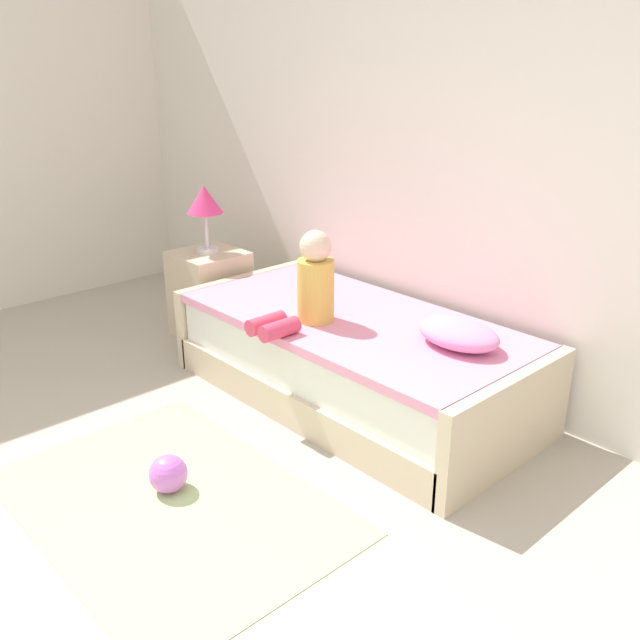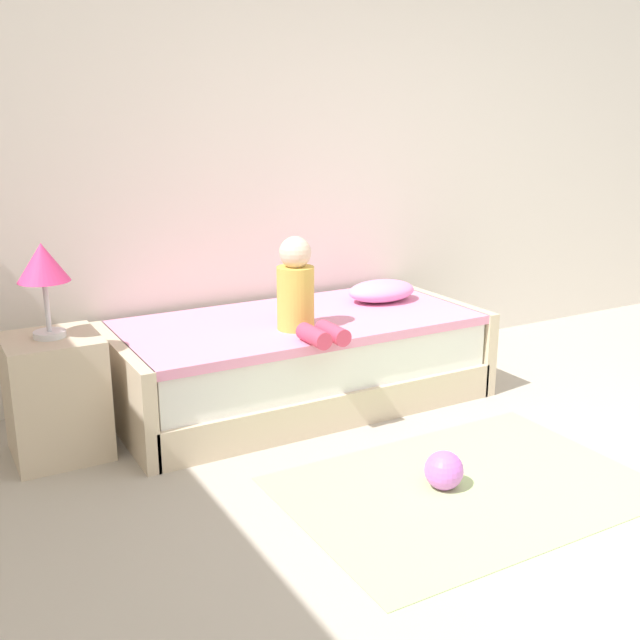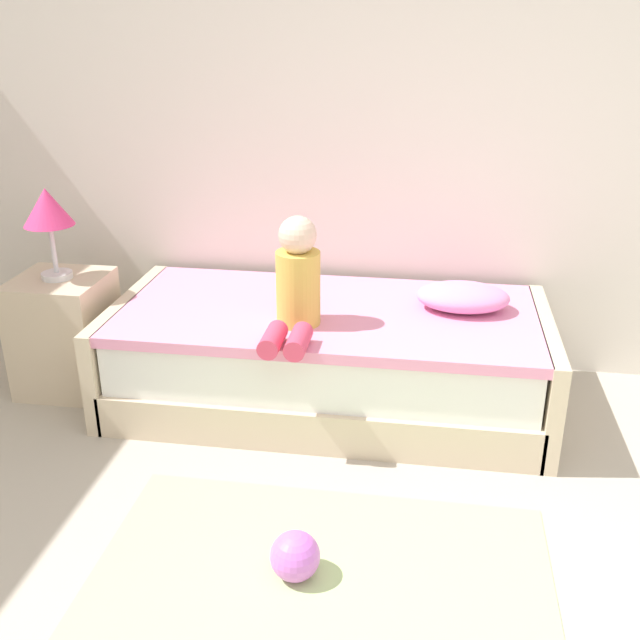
{
  "view_description": "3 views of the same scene",
  "coord_description": "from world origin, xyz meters",
  "views": [
    {
      "loc": [
        1.8,
        -0.54,
        1.87
      ],
      "look_at": [
        -0.67,
        1.75,
        0.55
      ],
      "focal_mm": 38.63,
      "sensor_mm": 36.0,
      "label": 1
    },
    {
      "loc": [
        -2.57,
        -1.6,
        1.62
      ],
      "look_at": [
        -0.67,
        1.75,
        0.55
      ],
      "focal_mm": 41.83,
      "sensor_mm": 36.0,
      "label": 2
    },
    {
      "loc": [
        -0.21,
        -1.23,
        1.82
      ],
      "look_at": [
        -0.67,
        1.75,
        0.55
      ],
      "focal_mm": 41.28,
      "sensor_mm": 36.0,
      "label": 3
    }
  ],
  "objects": [
    {
      "name": "area_rug",
      "position": [
        -0.52,
        0.7,
        0.0
      ],
      "size": [
        1.6,
        1.1,
        0.01
      ],
      "primitive_type": "cube",
      "color": "#B2D189",
      "rests_on": "ground"
    },
    {
      "name": "wall_rear",
      "position": [
        0.0,
        2.6,
        1.45
      ],
      "size": [
        7.2,
        0.1,
        2.9
      ],
      "primitive_type": "cube",
      "color": "silver",
      "rests_on": "ground"
    },
    {
      "name": "toy_ball",
      "position": [
        -0.6,
        0.75,
        0.09
      ],
      "size": [
        0.18,
        0.18,
        0.18
      ],
      "primitive_type": "sphere",
      "color": "#CC66D8",
      "rests_on": "ground"
    },
    {
      "name": "bed",
      "position": [
        -0.67,
        2.0,
        0.25
      ],
      "size": [
        2.11,
        1.0,
        0.5
      ],
      "color": "beige",
      "rests_on": "ground"
    },
    {
      "name": "child_figure",
      "position": [
        -0.78,
        1.77,
        0.7
      ],
      "size": [
        0.2,
        0.51,
        0.5
      ],
      "color": "gold",
      "rests_on": "bed"
    },
    {
      "name": "nightstand",
      "position": [
        -2.02,
        1.96,
        0.3
      ],
      "size": [
        0.44,
        0.44,
        0.6
      ],
      "primitive_type": "cube",
      "color": "beige",
      "rests_on": "ground"
    },
    {
      "name": "table_lamp",
      "position": [
        -2.02,
        1.96,
        0.94
      ],
      "size": [
        0.24,
        0.24,
        0.45
      ],
      "color": "silver",
      "rests_on": "nightstand"
    },
    {
      "name": "pillow",
      "position": [
        -0.04,
        2.1,
        0.56
      ],
      "size": [
        0.44,
        0.3,
        0.13
      ],
      "primitive_type": "ellipsoid",
      "color": "#EA8CC6",
      "rests_on": "bed"
    }
  ]
}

